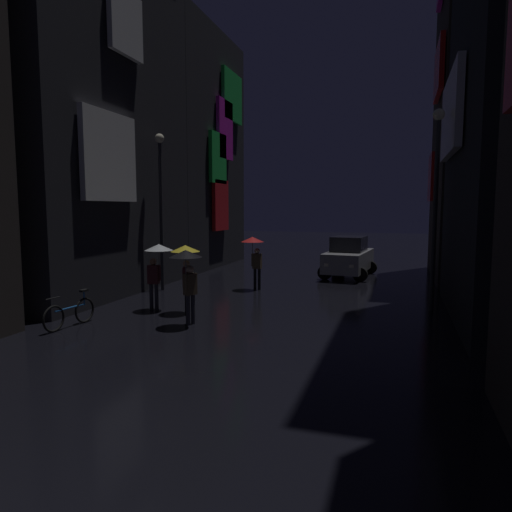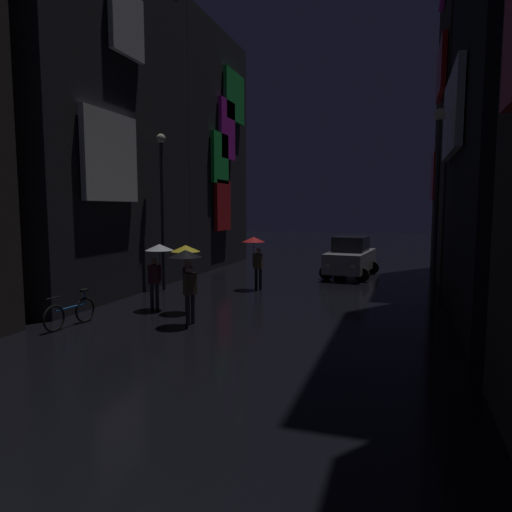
# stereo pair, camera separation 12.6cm
# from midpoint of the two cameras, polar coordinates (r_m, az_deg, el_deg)

# --- Properties ---
(building_left_far) EXTENTS (4.25, 8.03, 12.76)m
(building_left_far) POSITION_cam_midpoint_polar(r_m,az_deg,el_deg) (26.31, -8.79, 12.78)
(building_left_far) COLOR #232328
(building_left_far) RESTS_ON ground
(building_right_far) EXTENTS (4.25, 7.19, 18.11)m
(building_right_far) POSITION_cam_midpoint_polar(r_m,az_deg,el_deg) (24.01, 26.82, 19.39)
(building_right_far) COLOR #2D2826
(building_right_far) RESTS_ON ground
(pedestrian_midstreet_centre_black) EXTENTS (0.90, 0.90, 2.12)m
(pedestrian_midstreet_centre_black) POSITION_cam_midpoint_polar(r_m,az_deg,el_deg) (12.70, -8.88, -1.26)
(pedestrian_midstreet_centre_black) COLOR #2D2D38
(pedestrian_midstreet_centre_black) RESTS_ON ground
(pedestrian_midstreet_left_red) EXTENTS (0.90, 0.90, 2.12)m
(pedestrian_midstreet_left_red) POSITION_cam_midpoint_polar(r_m,az_deg,el_deg) (18.13, -0.46, 0.99)
(pedestrian_midstreet_left_red) COLOR black
(pedestrian_midstreet_left_red) RESTS_ON ground
(pedestrian_far_right_clear) EXTENTS (0.90, 0.90, 2.12)m
(pedestrian_far_right_clear) POSITION_cam_midpoint_polar(r_m,az_deg,el_deg) (14.85, -12.50, -0.28)
(pedestrian_far_right_clear) COLOR #2D2D38
(pedestrian_far_right_clear) RESTS_ON ground
(pedestrian_foreground_right_yellow) EXTENTS (0.90, 0.90, 2.12)m
(pedestrian_foreground_right_yellow) POSITION_cam_midpoint_polar(r_m,az_deg,el_deg) (14.22, -9.03, -0.48)
(pedestrian_foreground_right_yellow) COLOR black
(pedestrian_foreground_right_yellow) RESTS_ON ground
(bicycle_parked_at_storefront) EXTENTS (0.25, 1.82, 0.96)m
(bicycle_parked_at_storefront) POSITION_cam_midpoint_polar(r_m,az_deg,el_deg) (13.62, -22.46, -6.63)
(bicycle_parked_at_storefront) COLOR black
(bicycle_parked_at_storefront) RESTS_ON ground
(car_distant) EXTENTS (2.54, 4.28, 1.92)m
(car_distant) POSITION_cam_midpoint_polar(r_m,az_deg,el_deg) (22.09, 11.36, -0.16)
(car_distant) COLOR #99999E
(car_distant) RESTS_ON ground
(streetlamp_left_far) EXTENTS (0.36, 0.36, 6.12)m
(streetlamp_left_far) POSITION_cam_midpoint_polar(r_m,az_deg,el_deg) (18.38, -12.02, 7.50)
(streetlamp_left_far) COLOR #2D2D33
(streetlamp_left_far) RESTS_ON ground
(streetlamp_right_far) EXTENTS (0.36, 0.36, 6.29)m
(streetlamp_right_far) POSITION_cam_midpoint_polar(r_m,az_deg,el_deg) (15.36, 21.34, 7.87)
(streetlamp_right_far) COLOR #2D2D33
(streetlamp_right_far) RESTS_ON ground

